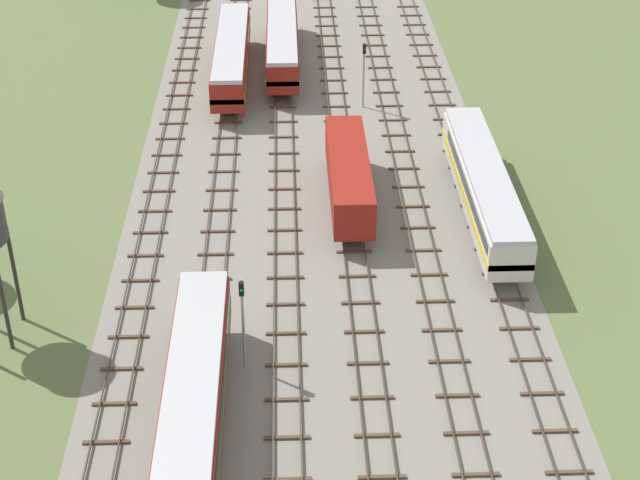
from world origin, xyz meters
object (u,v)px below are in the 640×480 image
(diesel_railcar_left_midfar, at_px, (232,54))
(signal_post_nearest, at_px, (243,313))
(freight_boxcar_centre_mid, at_px, (349,175))
(signal_post_near, at_px, (364,67))
(passenger_coach_left_nearest, at_px, (192,419))
(diesel_railcar_centre_left_far, at_px, (282,39))
(diesel_railcar_right_near, at_px, (484,185))

(diesel_railcar_left_midfar, xyz_separation_m, signal_post_nearest, (2.33, -42.41, 1.13))
(freight_boxcar_centre_mid, height_order, signal_post_near, signal_post_near)
(passenger_coach_left_nearest, height_order, signal_post_nearest, signal_post_nearest)
(signal_post_near, bearing_deg, freight_boxcar_centre_mid, -97.65)
(diesel_railcar_centre_left_far, xyz_separation_m, signal_post_near, (6.99, -10.26, 1.13))
(signal_post_nearest, bearing_deg, passenger_coach_left_nearest, -107.70)
(signal_post_nearest, height_order, signal_post_near, signal_post_near)
(diesel_railcar_left_midfar, height_order, diesel_railcar_centre_left_far, same)
(diesel_railcar_left_midfar, bearing_deg, passenger_coach_left_nearest, -90.00)
(freight_boxcar_centre_mid, height_order, diesel_railcar_left_midfar, diesel_railcar_left_midfar)
(freight_boxcar_centre_mid, bearing_deg, signal_post_near, 82.35)
(passenger_coach_left_nearest, xyz_separation_m, diesel_railcar_centre_left_far, (4.66, 53.46, -0.02))
(diesel_railcar_centre_left_far, bearing_deg, diesel_railcar_right_near, -64.89)
(diesel_railcar_left_midfar, relative_size, signal_post_near, 3.46)
(diesel_railcar_right_near, height_order, signal_post_near, signal_post_near)
(diesel_railcar_centre_left_far, bearing_deg, diesel_railcar_left_midfar, -141.17)
(diesel_railcar_right_near, distance_m, signal_post_near, 20.82)
(diesel_railcar_right_near, bearing_deg, signal_post_near, 109.65)
(diesel_railcar_left_midfar, bearing_deg, freight_boxcar_centre_mid, -68.62)
(diesel_railcar_left_midfar, height_order, signal_post_nearest, signal_post_nearest)
(freight_boxcar_centre_mid, bearing_deg, diesel_railcar_left_midfar, 111.38)
(diesel_railcar_centre_left_far, relative_size, signal_post_nearest, 3.47)
(freight_boxcar_centre_mid, xyz_separation_m, diesel_railcar_centre_left_far, (-4.67, 27.58, 0.15))
(passenger_coach_left_nearest, xyz_separation_m, freight_boxcar_centre_mid, (9.33, 25.88, -0.16))
(diesel_railcar_left_midfar, distance_m, signal_post_near, 13.40)
(passenger_coach_left_nearest, height_order, diesel_railcar_centre_left_far, same)
(passenger_coach_left_nearest, distance_m, freight_boxcar_centre_mid, 27.51)
(passenger_coach_left_nearest, relative_size, signal_post_near, 3.71)
(diesel_railcar_centre_left_far, relative_size, signal_post_near, 3.46)
(passenger_coach_left_nearest, height_order, freight_boxcar_centre_mid, passenger_coach_left_nearest)
(passenger_coach_left_nearest, distance_m, diesel_railcar_left_midfar, 49.71)
(diesel_railcar_right_near, distance_m, signal_post_nearest, 23.10)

